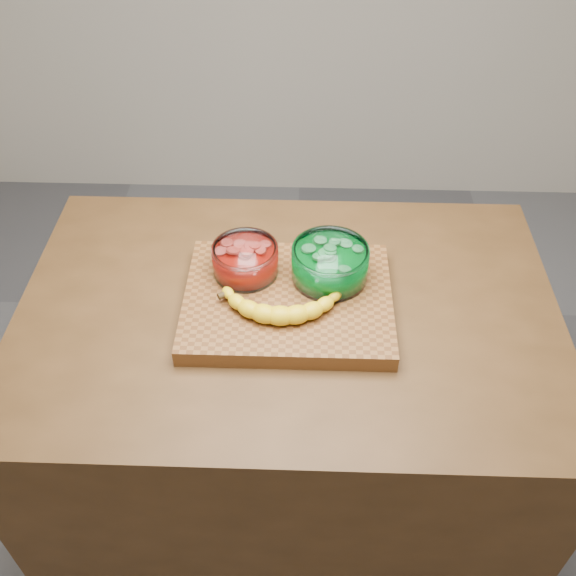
{
  "coord_description": "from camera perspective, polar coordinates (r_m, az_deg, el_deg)",
  "views": [
    {
      "loc": [
        0.03,
        -0.99,
        1.91
      ],
      "look_at": [
        0.0,
        0.0,
        0.96
      ],
      "focal_mm": 40.0,
      "sensor_mm": 36.0,
      "label": 1
    }
  ],
  "objects": [
    {
      "name": "bowl_red",
      "position": [
        1.42,
        -3.81,
        2.5
      ],
      "size": [
        0.15,
        0.15,
        0.07
      ],
      "color": "white",
      "rests_on": "cutting_board"
    },
    {
      "name": "counter",
      "position": [
        1.77,
        0.0,
        -12.02
      ],
      "size": [
        1.2,
        0.8,
        0.9
      ],
      "primitive_type": "cube",
      "color": "#4C3016",
      "rests_on": "ground"
    },
    {
      "name": "cutting_board",
      "position": [
        1.4,
        0.0,
        -1.18
      ],
      "size": [
        0.45,
        0.35,
        0.04
      ],
      "primitive_type": "cube",
      "color": "brown",
      "rests_on": "counter"
    },
    {
      "name": "bowl_green",
      "position": [
        1.41,
        3.74,
        2.16
      ],
      "size": [
        0.17,
        0.17,
        0.08
      ],
      "color": "white",
      "rests_on": "cutting_board"
    },
    {
      "name": "ground",
      "position": [
        2.15,
        0.0,
        -18.76
      ],
      "size": [
        3.5,
        3.5,
        0.0
      ],
      "primitive_type": "plane",
      "color": "#5A5A5E",
      "rests_on": "ground"
    },
    {
      "name": "banana",
      "position": [
        1.34,
        -0.65,
        -1.5
      ],
      "size": [
        0.29,
        0.13,
        0.04
      ],
      "primitive_type": null,
      "color": "yellow",
      "rests_on": "cutting_board"
    }
  ]
}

